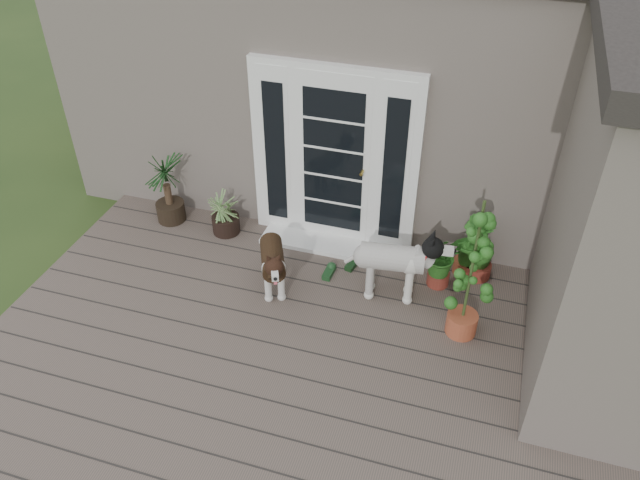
% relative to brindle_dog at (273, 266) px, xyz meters
% --- Properties ---
extents(deck, '(6.20, 4.60, 0.12)m').
position_rel_brindle_dog_xyz_m(deck, '(0.54, -1.09, -0.38)').
color(deck, '#6B5B4C').
rests_on(deck, ground).
extents(house_main, '(7.40, 4.00, 3.10)m').
position_rel_brindle_dog_xyz_m(house_main, '(0.54, 3.16, 1.11)').
color(house_main, '#665E54').
rests_on(house_main, ground).
extents(door_unit, '(1.90, 0.14, 2.15)m').
position_rel_brindle_dog_xyz_m(door_unit, '(0.34, 1.11, 0.76)').
color(door_unit, white).
rests_on(door_unit, deck).
extents(door_step, '(1.60, 0.40, 0.05)m').
position_rel_brindle_dog_xyz_m(door_step, '(0.34, 0.91, -0.29)').
color(door_step, white).
rests_on(door_step, deck).
extents(brindle_dog, '(0.62, 0.83, 0.64)m').
position_rel_brindle_dog_xyz_m(brindle_dog, '(0.00, 0.00, 0.00)').
color(brindle_dog, '#372414').
rests_on(brindle_dog, deck).
extents(white_dog, '(0.93, 0.49, 0.74)m').
position_rel_brindle_dog_xyz_m(white_dog, '(1.21, 0.28, 0.05)').
color(white_dog, white).
rests_on(white_dog, deck).
extents(spider_plant, '(0.64, 0.64, 0.59)m').
position_rel_brindle_dog_xyz_m(spider_plant, '(-0.92, 0.81, -0.03)').
color(spider_plant, '#798D57').
rests_on(spider_plant, deck).
extents(yucca, '(0.86, 0.86, 0.96)m').
position_rel_brindle_dog_xyz_m(yucca, '(-1.68, 0.85, 0.16)').
color(yucca, black).
rests_on(yucca, deck).
extents(herb_a, '(0.65, 0.65, 0.58)m').
position_rel_brindle_dog_xyz_m(herb_a, '(1.68, 0.61, -0.03)').
color(herb_a, '#255418').
rests_on(herb_a, deck).
extents(herb_b, '(0.40, 0.40, 0.52)m').
position_rel_brindle_dog_xyz_m(herb_b, '(1.94, 0.91, -0.06)').
color(herb_b, '#26631C').
rests_on(herb_b, deck).
extents(herb_c, '(0.38, 0.38, 0.54)m').
position_rel_brindle_dog_xyz_m(herb_c, '(2.07, 0.88, -0.05)').
color(herb_c, '#1B5F20').
rests_on(herb_c, deck).
extents(sapling, '(0.57, 0.57, 1.63)m').
position_rel_brindle_dog_xyz_m(sapling, '(2.01, -0.05, 0.50)').
color(sapling, '#1E601B').
rests_on(sapling, deck).
extents(clog_left, '(0.18, 0.28, 0.08)m').
position_rel_brindle_dog_xyz_m(clog_left, '(0.71, 0.62, -0.28)').
color(clog_left, black).
rests_on(clog_left, deck).
extents(clog_right, '(0.14, 0.28, 0.08)m').
position_rel_brindle_dog_xyz_m(clog_right, '(0.50, 0.41, -0.28)').
color(clog_right, '#173A1A').
rests_on(clog_right, deck).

